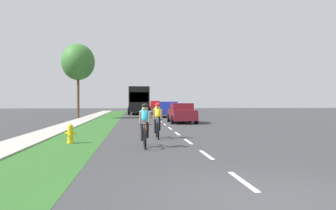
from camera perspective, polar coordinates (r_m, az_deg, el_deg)
name	(u,v)px	position (r m, az deg, el deg)	size (l,w,h in m)	color
ground_plane	(163,123)	(25.73, -0.78, -3.09)	(120.00, 120.00, 0.00)	#38383A
grass_verge	(100,124)	(25.76, -11.29, -3.09)	(2.44, 70.00, 0.01)	#2D6026
sidewalk_concrete	(72,124)	(26.03, -15.69, -3.06)	(1.57, 70.00, 0.10)	#B2ADA3
lane_markings_center	(159,120)	(29.71, -1.45, -2.59)	(0.12, 54.30, 0.01)	white
fire_hydrant_yellow	(70,134)	(14.00, -15.98, -4.65)	(0.44, 0.38, 0.76)	yellow
cyclist_lead	(145,125)	(12.24, -3.90, -3.31)	(0.42, 1.72, 1.58)	black
cyclist_trailing	(157,120)	(15.25, -1.79, -2.55)	(0.42, 1.72, 1.58)	black
sedan_maroon	(182,113)	(26.40, 2.31, -1.33)	(1.98, 4.30, 1.52)	maroon
pickup_blue	(167,109)	(36.47, -0.09, -0.71)	(2.22, 5.10, 1.64)	#23389E
bus_black	(138,99)	(46.61, -4.96, 0.98)	(2.78, 11.60, 3.48)	black
suv_red	(155,105)	(65.54, -2.18, -0.04)	(2.15, 4.70, 1.79)	red
street_tree_near	(78,62)	(34.50, -14.77, 6.92)	(3.19, 3.19, 7.25)	brown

